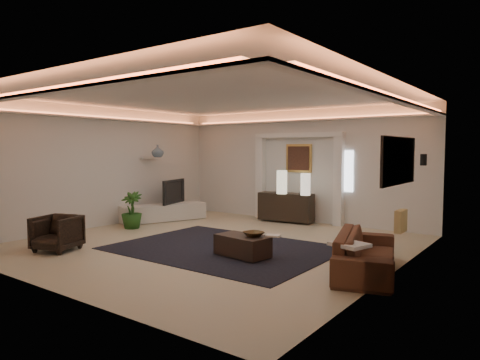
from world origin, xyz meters
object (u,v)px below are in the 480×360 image
Objects in this scene: console at (286,207)px; sofa at (366,253)px; coffee_table at (242,246)px; armchair at (57,233)px.

console is 0.68× the size of sofa.
console is 3.86m from coffee_table.
console is at bearing 52.81° from armchair.
sofa is at bearing 17.20° from coffee_table.
armchair reaches higher than coffee_table.
sofa is at bearing 2.93° from armchair.
console is 4.68m from sofa.
coffee_table is 3.47m from armchair.
console is 1.51× the size of coffee_table.
coffee_table is (1.26, -3.64, -0.20)m from console.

